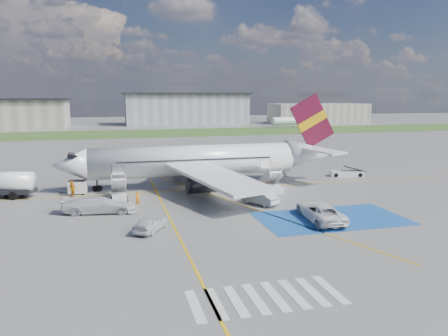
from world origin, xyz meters
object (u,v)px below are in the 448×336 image
(airliner, at_px, (205,160))
(belt_loader, at_px, (347,174))
(gpu_cart, at_px, (78,188))
(car_silver_b, at_px, (260,198))
(car_silver_a, at_px, (151,223))
(van_white_b, at_px, (99,202))
(van_white_a, at_px, (320,209))

(airliner, height_order, belt_loader, airliner)
(gpu_cart, xyz_separation_m, car_silver_b, (19.46, -10.10, -0.03))
(car_silver_a, distance_m, van_white_b, 8.50)
(car_silver_a, xyz_separation_m, car_silver_b, (12.36, 6.50, 0.01))
(airliner, distance_m, belt_loader, 21.72)
(van_white_a, bearing_deg, car_silver_a, 3.22)
(car_silver_a, xyz_separation_m, van_white_a, (15.86, -0.59, 0.37))
(van_white_a, bearing_deg, van_white_b, -15.76)
(car_silver_b, height_order, van_white_a, van_white_a)
(car_silver_b, distance_m, van_white_b, 16.80)
(car_silver_b, xyz_separation_m, van_white_b, (-16.78, 0.75, 0.35))
(airliner, xyz_separation_m, gpu_cart, (-15.74, -0.93, -2.63))
(airliner, bearing_deg, van_white_b, -141.79)
(gpu_cart, distance_m, van_white_b, 9.73)
(airliner, height_order, gpu_cart, airliner)
(belt_loader, height_order, van_white_b, van_white_b)
(belt_loader, bearing_deg, airliner, -163.69)
(car_silver_a, distance_m, van_white_a, 15.87)
(belt_loader, relative_size, car_silver_b, 1.18)
(car_silver_b, bearing_deg, van_white_b, -30.85)
(car_silver_a, bearing_deg, belt_loader, -116.17)
(gpu_cart, distance_m, van_white_a, 28.68)
(van_white_a, relative_size, van_white_b, 1.06)
(car_silver_a, relative_size, van_white_a, 0.73)
(gpu_cart, relative_size, van_white_a, 0.37)
(car_silver_a, height_order, van_white_a, van_white_a)
(airliner, xyz_separation_m, car_silver_a, (-8.63, -17.52, -2.67))
(gpu_cart, xyz_separation_m, belt_loader, (37.21, 2.31, -0.38))
(airliner, relative_size, car_silver_a, 8.68)
(car_silver_b, bearing_deg, gpu_cart, -55.71)
(airliner, distance_m, van_white_a, 19.64)
(car_silver_b, bearing_deg, airliner, -99.63)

